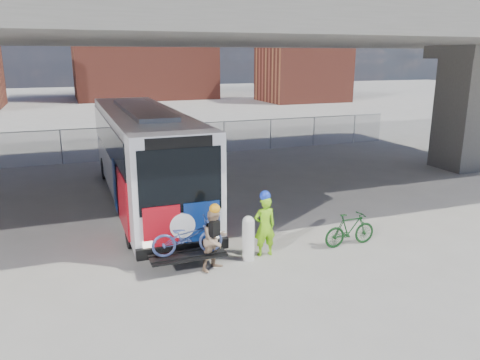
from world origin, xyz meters
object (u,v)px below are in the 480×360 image
bus (143,149)px  bollard (248,236)px  bike_parked (350,229)px  cyclist_hivis (265,225)px  cyclist_tan (215,239)px

bus → bollard: 6.83m
bollard → bike_parked: bollard is taller
bollard → cyclist_hivis: cyclist_hivis is taller
bus → cyclist_hivis: 6.82m
bollard → bus: bearing=105.2°
bike_parked → cyclist_tan: bearing=90.7°
cyclist_hivis → cyclist_tan: size_ratio=1.05×
bollard → bike_parked: bearing=-2.3°
bus → bollard: size_ratio=10.04×
bus → bike_parked: bearing=-52.9°
cyclist_hivis → bollard: bearing=14.6°
bollard → cyclist_tan: cyclist_tan is taller
cyclist_tan → bollard: bearing=-15.3°
bollard → cyclist_tan: size_ratio=0.70×
cyclist_hivis → cyclist_tan: 1.63m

